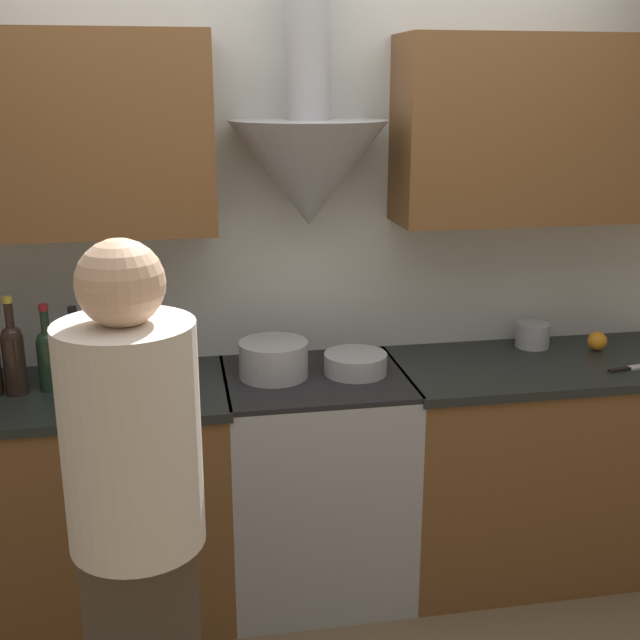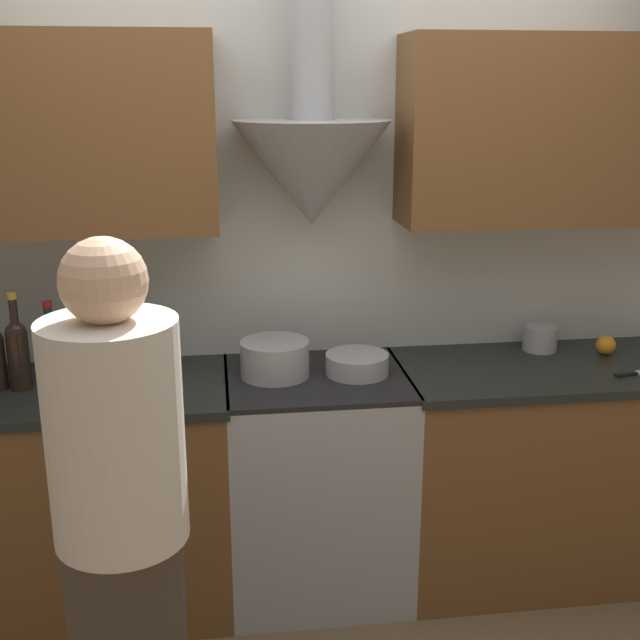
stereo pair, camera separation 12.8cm
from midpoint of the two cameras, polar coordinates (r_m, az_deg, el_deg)
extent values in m
plane|color=brown|center=(3.21, -0.42, -21.47)|extent=(12.00, 12.00, 0.00)
cube|color=silver|center=(3.26, -2.48, 4.54)|extent=(8.40, 0.06, 2.60)
cone|color=#A8AAAF|center=(3.01, -2.05, 10.38)|extent=(0.59, 0.59, 0.38)
cylinder|color=#A8AAAF|center=(3.01, -2.17, 20.76)|extent=(0.17, 0.17, 0.70)
cube|color=brown|center=(3.03, -20.29, 12.22)|extent=(1.17, 0.32, 0.70)
cube|color=brown|center=(3.29, 15.02, 12.92)|extent=(1.21, 0.32, 0.70)
cube|color=brown|center=(3.26, -18.30, -12.59)|extent=(1.17, 0.60, 0.87)
cube|color=black|center=(3.07, -19.06, -5.16)|extent=(1.19, 0.62, 0.03)
cube|color=brown|center=(3.50, 14.39, -10.11)|extent=(1.21, 0.60, 0.87)
cube|color=black|center=(3.33, 14.94, -3.11)|extent=(1.24, 0.62, 0.03)
cube|color=#A8AAAF|center=(3.24, -1.47, -11.66)|extent=(0.69, 0.60, 0.89)
cube|color=black|center=(3.01, -0.58, -14.86)|extent=(0.49, 0.01, 0.40)
cube|color=black|center=(3.06, -1.54, -4.16)|extent=(0.69, 0.60, 0.02)
cube|color=#A8AAAF|center=(3.33, -2.24, -3.52)|extent=(0.69, 0.06, 0.10)
cylinder|color=black|center=(3.07, -22.02, -3.01)|extent=(0.08, 0.08, 0.22)
sphere|color=black|center=(3.04, -22.24, -1.09)|extent=(0.07, 0.07, 0.07)
cylinder|color=black|center=(3.02, -22.38, 0.18)|extent=(0.03, 0.03, 0.10)
cylinder|color=gold|center=(3.00, -22.51, 1.34)|extent=(0.03, 0.03, 0.02)
cylinder|color=black|center=(3.07, -19.85, -3.06)|extent=(0.08, 0.08, 0.18)
sphere|color=black|center=(3.05, -20.02, -1.43)|extent=(0.07, 0.07, 0.07)
cylinder|color=black|center=(3.03, -20.14, -0.25)|extent=(0.03, 0.03, 0.10)
cylinder|color=maroon|center=(3.01, -20.25, 0.83)|extent=(0.03, 0.03, 0.02)
cylinder|color=black|center=(3.05, -18.06, -2.97)|extent=(0.07, 0.07, 0.19)
sphere|color=black|center=(3.02, -18.22, -1.28)|extent=(0.07, 0.07, 0.07)
cylinder|color=black|center=(3.00, -18.31, -0.25)|extent=(0.03, 0.03, 0.08)
cylinder|color=black|center=(2.99, -18.40, 0.69)|extent=(0.03, 0.03, 0.02)
cylinder|color=black|center=(3.03, -16.33, -2.86)|extent=(0.07, 0.07, 0.20)
sphere|color=black|center=(3.00, -16.48, -1.08)|extent=(0.07, 0.07, 0.07)
cylinder|color=black|center=(2.98, -16.57, 0.00)|extent=(0.03, 0.03, 0.08)
cylinder|color=black|center=(2.97, -16.65, 0.98)|extent=(0.03, 0.03, 0.02)
cylinder|color=black|center=(3.04, -14.48, -2.76)|extent=(0.07, 0.07, 0.19)
sphere|color=black|center=(3.01, -14.61, -1.07)|extent=(0.07, 0.07, 0.07)
cylinder|color=black|center=(2.99, -14.69, 0.04)|extent=(0.03, 0.03, 0.09)
cylinder|color=gold|center=(2.98, -14.77, 1.06)|extent=(0.03, 0.03, 0.02)
cylinder|color=#A8AAAF|center=(3.03, -4.53, -2.80)|extent=(0.26, 0.26, 0.14)
cylinder|color=#A8AAAF|center=(3.07, 1.34, -3.11)|extent=(0.24, 0.24, 0.08)
sphere|color=orange|center=(3.50, 18.14, -1.44)|extent=(0.08, 0.08, 0.08)
cylinder|color=#A8AAAF|center=(3.47, 13.87, -1.04)|extent=(0.14, 0.14, 0.10)
cube|color=black|center=(3.29, 19.48, -3.37)|extent=(0.10, 0.04, 0.01)
cylinder|color=silver|center=(2.03, -15.04, -8.01)|extent=(0.34, 0.34, 0.57)
sphere|color=#E0B28E|center=(1.91, -15.89, 2.52)|extent=(0.21, 0.21, 0.21)
camera|label=1|loc=(0.06, -91.27, -0.38)|focal=45.00mm
camera|label=2|loc=(0.06, 88.73, 0.38)|focal=45.00mm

